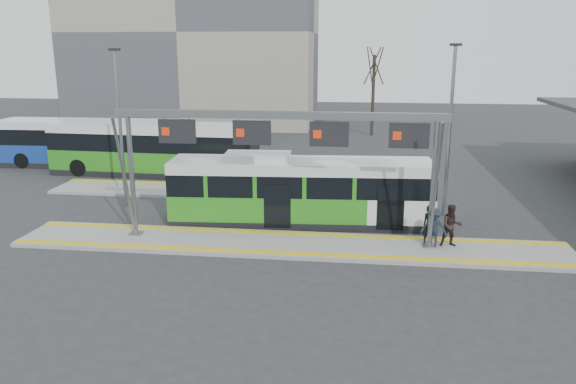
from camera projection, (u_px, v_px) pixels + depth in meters
The scene contains 18 objects.
ground at pixel (289, 246), 22.43m from camera, with size 120.00×120.00×0.00m, color #2D2D30.
platform_main at pixel (289, 245), 22.41m from camera, with size 22.00×3.00×0.15m, color gray.
platform_second at pixel (234, 191), 30.57m from camera, with size 20.00×3.00×0.15m, color gray.
tactile_main at pixel (289, 243), 22.39m from camera, with size 22.00×2.65×0.02m.
tactile_second at pixel (239, 185), 31.65m from camera, with size 20.00×0.35×0.02m.
gantry at pixel (281, 139), 21.63m from camera, with size 13.00×1.68×5.20m.
apartment_block at pixel (195, 31), 56.35m from camera, with size 24.50×12.50×18.40m.
hero_bus at pixel (300, 192), 25.05m from camera, with size 11.68×3.18×3.18m.
bg_bus_green at pixel (154, 150), 34.55m from camera, with size 12.86×3.30×3.19m.
bg_bus_blue at pixel (89, 143), 37.13m from camera, with size 11.77×2.95×3.05m.
passenger_a at pixel (430, 225), 22.14m from camera, with size 0.57×0.37×1.55m, color black.
passenger_b at pixel (451, 226), 21.82m from camera, with size 0.82×0.64×1.68m, color black.
passenger_c at pixel (434, 228), 21.74m from camera, with size 1.02×0.59×1.58m, color #1D2835.
tree_left at pixel (256, 73), 52.72m from camera, with size 1.40×1.40×6.98m.
tree_mid at pixel (374, 66), 48.74m from camera, with size 1.40×1.40×7.95m.
tree_far at pixel (133, 63), 52.83m from camera, with size 1.40×1.40×8.16m.
lamp_west at pixel (120, 125), 26.97m from camera, with size 0.50×0.25×7.66m.
lamp_east at pixel (450, 127), 25.44m from camera, with size 0.50×0.25×7.88m.
Camera 1 is at (2.59, -20.99, 7.77)m, focal length 35.00 mm.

